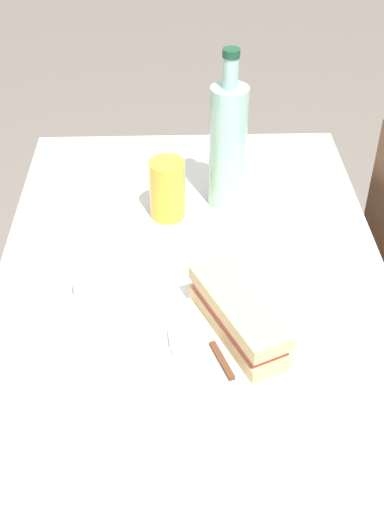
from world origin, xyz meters
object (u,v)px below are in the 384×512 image
Objects in this scene: baguette_sandwich_near at (238,316)px; beer_glass at (167,189)px; knife_near at (212,344)px; dining_table at (192,314)px; olive_bowl at (100,285)px; plate_near at (237,334)px; water_bottle at (228,145)px.

beer_glass reaches higher than baguette_sandwich_near.
knife_near is 1.38× the size of beer_glass.
olive_bowl is at bearing 113.48° from dining_table.
olive_bowl reaches higher than knife_near.
olive_bowl is (-0.07, 0.16, 0.14)m from dining_table.
plate_near is 0.98× the size of baguette_sandwich_near.
plate_near is at bearing -117.28° from olive_bowl.
beer_glass is 0.27m from olive_bowl.
knife_near reaches higher than plate_near.
beer_glass is at bearing 17.62° from baguette_sandwich_near.
plate_near is 0.26m from olive_bowl.
water_bottle is at bearing -20.58° from dining_table.
olive_bowl is (0.12, 0.23, 0.01)m from plate_near.
dining_table is at bearing 19.52° from plate_near.
baguette_sandwich_near is (0.00, 0.00, 0.04)m from plate_near.
water_bottle reaches higher than beer_glass.
dining_table is at bearing 19.52° from baguette_sandwich_near.
plate_near is at bearing 0.00° from baguette_sandwich_near.
knife_near is 0.24m from olive_bowl.
knife_near is 0.45m from water_bottle.
dining_table is 4.39× the size of baguette_sandwich_near.
olive_bowl is at bearing 152.88° from beer_glass.
plate_near is at bearing -162.38° from beer_glass.
plate_near is 0.04m from baguette_sandwich_near.
beer_glass is at bearing 10.30° from knife_near.
baguette_sandwich_near is 0.69× the size of water_bottle.
knife_near is at bearing 126.43° from plate_near.
dining_table is at bearing 6.51° from knife_near.
baguette_sandwich_near reaches higher than plate_near.
water_bottle is at bearing -69.85° from beer_glass.
dining_table is at bearing -66.52° from olive_bowl.
dining_table is 10.53× the size of olive_bowl.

